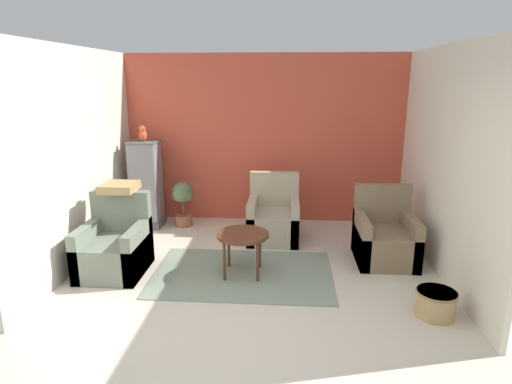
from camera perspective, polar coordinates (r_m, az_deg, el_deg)
The scene contains 14 objects.
ground_plane at distance 4.12m, azimuth -1.89°, elevation -19.63°, with size 20.00×20.00×0.00m, color beige.
wall_back_accent at distance 7.08m, azimuth 1.06°, elevation 7.01°, with size 4.63×0.06×2.73m.
wall_left at distance 5.90m, azimuth -22.78°, elevation 4.26°, with size 0.06×3.60×2.73m.
wall_right at distance 5.60m, azimuth 24.03°, elevation 3.63°, with size 0.06×3.60×2.73m.
area_rug at distance 5.37m, azimuth -1.76°, elevation -10.82°, with size 2.19×1.45×0.01m.
coffee_table at distance 5.19m, azimuth -1.81°, elevation -6.09°, with size 0.64×0.64×0.54m.
armchair_left at distance 5.61m, azimuth -18.30°, elevation -7.18°, with size 0.75×0.82×0.96m.
armchair_right at distance 5.90m, azimuth 16.78°, elevation -5.95°, with size 0.75×0.82×0.96m.
armchair_middle at distance 6.42m, azimuth 2.35°, elevation -3.62°, with size 0.75×0.82×0.96m.
birdcage at distance 7.10m, azimuth -14.42°, elevation 0.92°, with size 0.48×0.48×1.39m.
parrot at distance 6.95m, azimuth -14.85°, elevation 7.49°, with size 0.12×0.21×0.25m.
potted_plant at distance 7.02m, azimuth -9.75°, elevation -0.93°, with size 0.37×0.33×0.73m.
wicker_basket at distance 4.81m, azimuth 22.85°, elevation -13.43°, with size 0.41×0.41×0.27m.
throw_pillow at distance 5.66m, azimuth -17.76°, elevation 0.62°, with size 0.42×0.42×0.10m.
Camera 1 is at (0.37, -3.38, 2.33)m, focal length 30.00 mm.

